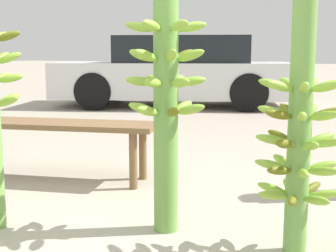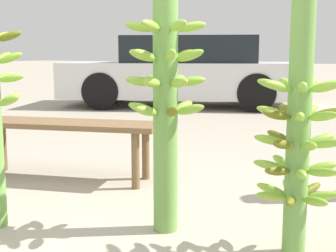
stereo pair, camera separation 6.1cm
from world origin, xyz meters
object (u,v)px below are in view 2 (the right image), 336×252
Objects in this scene: banana_stalk_right at (299,124)px; market_bench at (64,130)px; banana_stalk_center at (165,85)px; parked_car at (184,72)px.

banana_stalk_right reaches higher than market_bench.
banana_stalk_right is (0.71, 0.04, -0.17)m from banana_stalk_center.
parked_car is (-3.54, 5.46, -0.03)m from banana_stalk_right.
banana_stalk_center is 6.19m from parked_car.
banana_stalk_center is at bearing -176.13° from parked_car.
banana_stalk_center is 1.01× the size of market_bench.
banana_stalk_right is 6.51m from parked_car.
banana_stalk_right is 2.03m from market_bench.
parked_car is at bearing 117.16° from banana_stalk_center.
parked_car is at bearing 90.65° from market_bench.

